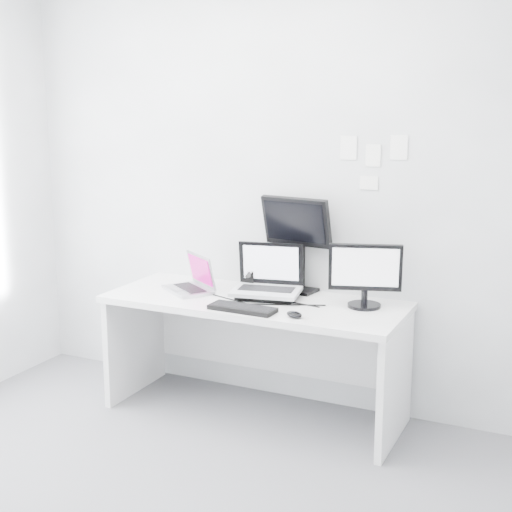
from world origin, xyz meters
name	(u,v)px	position (x,y,z in m)	size (l,w,h in m)	color
back_wall	(278,190)	(0.00, 1.60, 1.35)	(3.60, 3.60, 0.00)	silver
desk	(254,357)	(0.00, 1.25, 0.36)	(1.80, 0.70, 0.73)	white
macbook	(188,273)	(-0.45, 1.24, 0.85)	(0.32, 0.24, 0.24)	#A8A8AD
speaker	(250,278)	(-0.12, 1.44, 0.81)	(0.08, 0.08, 0.16)	black
dell_laptop	(266,272)	(0.06, 1.30, 0.90)	(0.40, 0.31, 0.33)	silver
rear_monitor	(298,243)	(0.16, 1.53, 1.04)	(0.45, 0.16, 0.61)	black
samsung_monitor	(365,275)	(0.64, 1.37, 0.92)	(0.42, 0.19, 0.38)	black
keyboard	(242,309)	(0.04, 1.00, 0.74)	(0.39, 0.14, 0.03)	black
mouse	(294,314)	(0.36, 1.01, 0.75)	(0.10, 0.07, 0.03)	black
wall_note_0	(348,148)	(0.45, 1.59, 1.62)	(0.10, 0.00, 0.14)	white
wall_note_1	(373,155)	(0.60, 1.59, 1.58)	(0.09, 0.00, 0.13)	white
wall_note_2	(399,147)	(0.75, 1.59, 1.63)	(0.10, 0.00, 0.14)	white
wall_note_3	(369,183)	(0.58, 1.59, 1.42)	(0.11, 0.00, 0.08)	white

